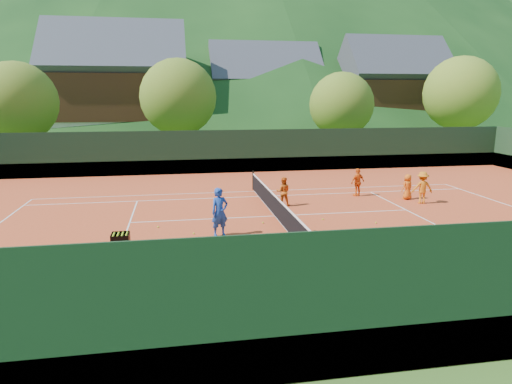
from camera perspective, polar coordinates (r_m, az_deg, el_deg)
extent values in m
plane|color=#2E551A|center=(20.72, 2.41, -3.07)|extent=(400.00, 400.00, 0.00)
cube|color=#BC401E|center=(20.71, 2.41, -3.04)|extent=(40.00, 24.00, 0.02)
imported|color=#173E9B|center=(17.66, -4.56, -2.52)|extent=(0.81, 0.66, 1.90)
imported|color=orange|center=(22.46, 3.42, 0.06)|extent=(0.80, 0.68, 1.44)
imported|color=orange|center=(25.22, 12.60, 1.21)|extent=(0.96, 0.66, 1.51)
imported|color=#DB5C13|center=(25.11, 18.41, 0.62)|extent=(0.76, 0.62, 1.34)
imported|color=orange|center=(24.38, 20.06, 0.52)|extent=(1.12, 0.74, 1.63)
sphere|color=#C1ED27|center=(17.31, 28.00, -7.42)|extent=(0.07, 0.07, 0.07)
sphere|color=#C1ED27|center=(13.93, 24.28, -11.67)|extent=(0.07, 0.07, 0.07)
sphere|color=#C1ED27|center=(18.19, -7.78, -5.15)|extent=(0.07, 0.07, 0.07)
sphere|color=#C1ED27|center=(18.05, 16.82, -5.72)|extent=(0.07, 0.07, 0.07)
sphere|color=#C1ED27|center=(12.73, 5.62, -12.87)|extent=(0.07, 0.07, 0.07)
sphere|color=#C1ED27|center=(16.80, 8.39, -6.65)|extent=(0.07, 0.07, 0.07)
sphere|color=#C1ED27|center=(12.33, -12.31, -13.98)|extent=(0.07, 0.07, 0.07)
sphere|color=#C1ED27|center=(19.33, -12.14, -4.28)|extent=(0.07, 0.07, 0.07)
sphere|color=#C1ED27|center=(20.24, 8.37, -3.39)|extent=(0.07, 0.07, 0.07)
sphere|color=#C1ED27|center=(11.67, -22.67, -16.25)|extent=(0.07, 0.07, 0.07)
sphere|color=#C1ED27|center=(14.71, 27.19, -10.69)|extent=(0.07, 0.07, 0.07)
sphere|color=#C1ED27|center=(12.95, 6.30, -12.44)|extent=(0.07, 0.07, 0.07)
sphere|color=#C1ED27|center=(14.95, -6.69, -9.00)|extent=(0.07, 0.07, 0.07)
sphere|color=#C1ED27|center=(18.44, 14.02, -5.18)|extent=(0.07, 0.07, 0.07)
sphere|color=#C1ED27|center=(13.18, 11.69, -12.18)|extent=(0.07, 0.07, 0.07)
sphere|color=#C1ED27|center=(13.43, 21.54, -12.32)|extent=(0.07, 0.07, 0.07)
sphere|color=#C1ED27|center=(14.24, 7.15, -10.12)|extent=(0.07, 0.07, 0.07)
sphere|color=#C1ED27|center=(20.17, 14.77, -3.72)|extent=(0.07, 0.07, 0.07)
sphere|color=#C1ED27|center=(17.42, -9.58, -6.00)|extent=(0.07, 0.07, 0.07)
sphere|color=#C1ED27|center=(14.67, -2.28, -9.35)|extent=(0.07, 0.07, 0.07)
sphere|color=#C1ED27|center=(19.50, 0.89, -3.86)|extent=(0.07, 0.07, 0.07)
sphere|color=#C1ED27|center=(13.07, -25.03, -13.33)|extent=(0.07, 0.07, 0.07)
cube|color=white|center=(25.93, 29.02, -1.45)|extent=(0.06, 10.97, 0.00)
cube|color=silver|center=(15.64, 6.72, -8.15)|extent=(23.77, 0.06, 0.00)
cube|color=silver|center=(25.95, -0.17, 0.10)|extent=(23.77, 0.06, 0.00)
cube|color=white|center=(16.89, 5.40, -6.58)|extent=(23.77, 0.06, 0.00)
cube|color=white|center=(24.63, 0.37, -0.55)|extent=(23.77, 0.06, 0.00)
cube|color=silver|center=(20.37, -15.51, -3.71)|extent=(0.06, 8.23, 0.00)
cube|color=white|center=(22.91, 18.26, -2.14)|extent=(0.06, 8.23, 0.00)
cube|color=white|center=(20.71, 2.41, -3.00)|extent=(12.80, 0.06, 0.00)
cube|color=white|center=(20.71, 2.41, -3.00)|extent=(0.06, 10.97, 0.00)
cube|color=black|center=(20.60, 2.42, -1.80)|extent=(0.03, 11.97, 0.90)
cube|color=white|center=(20.49, 2.43, -0.53)|extent=(0.05, 11.97, 0.06)
cylinder|color=black|center=(15.01, 7.32, -6.83)|extent=(0.10, 0.10, 1.10)
cylinder|color=black|center=(26.32, -0.35, 1.49)|extent=(0.10, 0.10, 1.10)
cube|color=black|center=(32.06, -2.15, 5.11)|extent=(40.00, 0.05, 3.00)
cube|color=#185424|center=(32.19, -2.14, 3.34)|extent=(40.40, 0.05, 1.00)
cube|color=black|center=(9.50, 18.47, -12.76)|extent=(40.00, 0.05, 3.00)
cube|color=#185626|center=(9.95, 18.07, -18.00)|extent=(40.40, 0.05, 1.00)
cylinder|color=black|center=(15.41, -17.60, -7.90)|extent=(0.02, 0.02, 0.55)
cylinder|color=black|center=(15.34, -15.54, -7.86)|extent=(0.02, 0.02, 0.55)
cylinder|color=black|center=(15.92, -17.34, -7.23)|extent=(0.02, 0.02, 0.55)
cylinder|color=black|center=(15.86, -15.36, -7.19)|extent=(0.02, 0.02, 0.55)
cube|color=black|center=(15.54, -16.52, -6.59)|extent=(0.55, 0.55, 0.02)
cube|color=black|center=(15.21, -16.69, -6.11)|extent=(0.55, 0.02, 0.45)
cube|color=black|center=(15.73, -16.46, -5.49)|extent=(0.55, 0.02, 0.45)
cube|color=black|center=(15.51, -17.59, -5.82)|extent=(0.02, 0.55, 0.45)
cube|color=black|center=(15.44, -15.55, -5.77)|extent=(0.02, 0.55, 0.45)
sphere|color=#CCE526|center=(15.25, -17.47, -5.36)|extent=(0.07, 0.07, 0.07)
sphere|color=#CCE526|center=(15.38, -17.40, -5.21)|extent=(0.07, 0.07, 0.07)
sphere|color=#CCE526|center=(15.51, -17.34, -5.07)|extent=(0.07, 0.07, 0.07)
sphere|color=#CCE526|center=(15.64, -17.28, -4.92)|extent=(0.07, 0.07, 0.07)
sphere|color=#CCE526|center=(15.23, -16.96, -5.35)|extent=(0.07, 0.07, 0.07)
sphere|color=#CCE526|center=(15.36, -16.90, -5.20)|extent=(0.07, 0.07, 0.07)
sphere|color=#CCE526|center=(15.49, -16.84, -5.05)|extent=(0.07, 0.07, 0.07)
sphere|color=#CCE526|center=(15.62, -16.78, -4.91)|extent=(0.07, 0.07, 0.07)
sphere|color=#CCE526|center=(15.21, -16.44, -5.34)|extent=(0.07, 0.07, 0.07)
sphere|color=#CCE526|center=(15.34, -16.39, -5.19)|extent=(0.07, 0.07, 0.07)
sphere|color=#CCE526|center=(15.47, -16.34, -5.04)|extent=(0.07, 0.07, 0.07)
sphere|color=#CCE526|center=(15.60, -16.28, -4.89)|extent=(0.07, 0.07, 0.07)
sphere|color=#CCE526|center=(15.20, -15.93, -5.33)|extent=(0.07, 0.07, 0.07)
sphere|color=#CCE526|center=(15.33, -15.88, -5.18)|extent=(0.07, 0.07, 0.07)
sphere|color=#CCE526|center=(15.46, -15.83, -5.03)|extent=(0.07, 0.07, 0.07)
sphere|color=#CCE526|center=(15.59, -15.78, -4.88)|extent=(0.07, 0.07, 0.07)
cube|color=beige|center=(50.01, -16.56, 7.04)|extent=(12.00, 9.00, 2.88)
cube|color=#3B1D10|center=(49.86, -16.82, 11.26)|extent=(12.24, 9.18, 4.48)
cube|color=#42424A|center=(49.92, -17.03, 14.51)|extent=(13.80, 9.93, 9.93)
cube|color=beige|center=(54.67, 0.97, 7.74)|extent=(11.00, 8.00, 2.52)
cube|color=#341D0E|center=(54.52, 0.99, 11.11)|extent=(11.22, 8.16, 3.92)
cube|color=#403F47|center=(54.53, 1.00, 13.80)|extent=(12.65, 8.82, 8.82)
cube|color=beige|center=(55.32, 16.30, 7.40)|extent=(10.00, 8.00, 2.70)
cube|color=#341C0E|center=(55.17, 16.52, 10.97)|extent=(10.20, 8.16, 4.20)
cube|color=#3C3C43|center=(55.21, 16.69, 13.77)|extent=(11.50, 8.82, 8.82)
cylinder|color=#3C2818|center=(39.52, -27.19, 4.86)|extent=(0.36, 0.36, 2.70)
sphere|color=#486D1D|center=(39.31, -27.69, 9.96)|extent=(6.00, 6.00, 6.00)
cylinder|color=#422A1A|center=(39.73, -9.50, 6.19)|extent=(0.36, 0.36, 2.88)
sphere|color=#466E1D|center=(39.53, -9.69, 11.62)|extent=(6.40, 6.40, 6.40)
cylinder|color=#3C2518|center=(41.30, 10.44, 6.13)|extent=(0.36, 0.36, 2.52)
sphere|color=#476F1D|center=(41.10, 10.62, 10.69)|extent=(5.60, 5.60, 5.60)
cylinder|color=#3F2719|center=(47.64, 23.79, 6.40)|extent=(0.36, 0.36, 3.06)
sphere|color=#4F7920|center=(47.48, 24.20, 11.20)|extent=(6.80, 6.80, 6.80)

